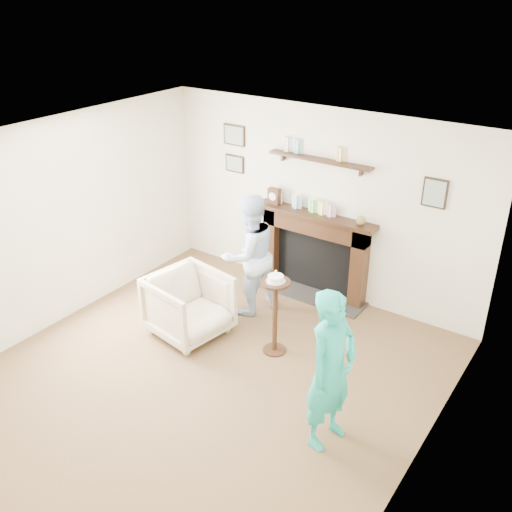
# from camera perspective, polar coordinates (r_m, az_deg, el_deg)

# --- Properties ---
(ground) EXTENTS (5.00, 5.00, 0.00)m
(ground) POSITION_cam_1_polar(r_m,az_deg,el_deg) (6.24, -5.57, -12.58)
(ground) COLOR brown
(ground) RESTS_ON ground
(room_shell) EXTENTS (4.54, 5.02, 2.52)m
(room_shell) POSITION_cam_1_polar(r_m,az_deg,el_deg) (5.86, -1.96, 3.42)
(room_shell) COLOR #EAE4C7
(room_shell) RESTS_ON ground
(armchair) EXTENTS (0.97, 0.95, 0.77)m
(armchair) POSITION_cam_1_polar(r_m,az_deg,el_deg) (7.03, -6.55, -7.62)
(armchair) COLOR #C2B390
(armchair) RESTS_ON ground
(man) EXTENTS (0.83, 0.93, 1.57)m
(man) POSITION_cam_1_polar(r_m,az_deg,el_deg) (7.43, -0.64, -5.35)
(man) COLOR silver
(man) RESTS_ON ground
(woman) EXTENTS (0.46, 0.63, 1.57)m
(woman) POSITION_cam_1_polar(r_m,az_deg,el_deg) (5.66, 7.04, -17.57)
(woman) COLOR #22C2A3
(woman) RESTS_ON ground
(pedestal_table) EXTENTS (0.33, 0.33, 1.05)m
(pedestal_table) POSITION_cam_1_polar(r_m,az_deg,el_deg) (6.33, 1.93, -4.68)
(pedestal_table) COLOR black
(pedestal_table) RESTS_ON ground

